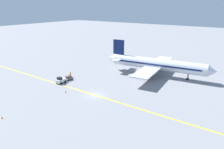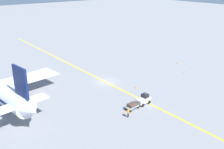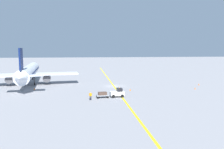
{
  "view_description": "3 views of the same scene",
  "coord_description": "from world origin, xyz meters",
  "px_view_note": "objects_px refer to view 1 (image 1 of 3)",
  "views": [
    {
      "loc": [
        39.03,
        33.47,
        22.04
      ],
      "look_at": [
        -4.89,
        1.94,
        4.61
      ],
      "focal_mm": 35.0,
      "sensor_mm": 36.0,
      "label": 1
    },
    {
      "loc": [
        -34.64,
        -46.28,
        23.38
      ],
      "look_at": [
        -1.95,
        -4.91,
        3.76
      ],
      "focal_mm": 42.0,
      "sensor_mm": 36.0,
      "label": 2
    },
    {
      "loc": [
        -8.18,
        -59.69,
        10.49
      ],
      "look_at": [
        -0.03,
        3.72,
        2.84
      ],
      "focal_mm": 35.0,
      "sensor_mm": 36.0,
      "label": 3
    }
  ],
  "objects_px": {
    "ground_crew_worker": "(70,74)",
    "traffic_cone_by_wingtip": "(66,92)",
    "airplane_at_gate": "(156,64)",
    "baggage_cart_trailing": "(68,78)",
    "traffic_cone_near_nose": "(128,72)",
    "traffic_cone_far_edge": "(2,117)",
    "baggage_tug_white": "(61,80)"
  },
  "relations": [
    {
      "from": "traffic_cone_by_wingtip",
      "to": "traffic_cone_far_edge",
      "type": "distance_m",
      "value": 17.02
    },
    {
      "from": "baggage_tug_white",
      "to": "ground_crew_worker",
      "type": "bearing_deg",
      "value": -160.2
    },
    {
      "from": "airplane_at_gate",
      "to": "traffic_cone_far_edge",
      "type": "relative_size",
      "value": 64.6
    },
    {
      "from": "airplane_at_gate",
      "to": "traffic_cone_near_nose",
      "type": "bearing_deg",
      "value": -68.92
    },
    {
      "from": "baggage_cart_trailing",
      "to": "traffic_cone_near_nose",
      "type": "height_order",
      "value": "baggage_cart_trailing"
    },
    {
      "from": "baggage_tug_white",
      "to": "traffic_cone_far_edge",
      "type": "distance_m",
      "value": 22.14
    },
    {
      "from": "traffic_cone_near_nose",
      "to": "airplane_at_gate",
      "type": "bearing_deg",
      "value": 111.08
    },
    {
      "from": "traffic_cone_by_wingtip",
      "to": "ground_crew_worker",
      "type": "bearing_deg",
      "value": -139.43
    },
    {
      "from": "ground_crew_worker",
      "to": "traffic_cone_by_wingtip",
      "type": "xyz_separation_m",
      "value": [
        10.1,
        8.64,
        -0.63
      ]
    },
    {
      "from": "baggage_cart_trailing",
      "to": "traffic_cone_by_wingtip",
      "type": "relative_size",
      "value": 4.94
    },
    {
      "from": "traffic_cone_far_edge",
      "to": "baggage_cart_trailing",
      "type": "bearing_deg",
      "value": -165.01
    },
    {
      "from": "baggage_cart_trailing",
      "to": "ground_crew_worker",
      "type": "distance_m",
      "value": 3.18
    },
    {
      "from": "airplane_at_gate",
      "to": "baggage_tug_white",
      "type": "bearing_deg",
      "value": -40.13
    },
    {
      "from": "airplane_at_gate",
      "to": "traffic_cone_near_nose",
      "type": "xyz_separation_m",
      "value": [
        3.32,
        -8.61,
        -3.43
      ]
    },
    {
      "from": "traffic_cone_far_edge",
      "to": "airplane_at_gate",
      "type": "bearing_deg",
      "value": 163.45
    },
    {
      "from": "baggage_tug_white",
      "to": "ground_crew_worker",
      "type": "xyz_separation_m",
      "value": [
        -5.89,
        -2.12,
        0.01
      ]
    },
    {
      "from": "ground_crew_worker",
      "to": "baggage_cart_trailing",
      "type": "bearing_deg",
      "value": 34.93
    },
    {
      "from": "baggage_tug_white",
      "to": "airplane_at_gate",
      "type": "bearing_deg",
      "value": 139.87
    },
    {
      "from": "ground_crew_worker",
      "to": "traffic_cone_by_wingtip",
      "type": "height_order",
      "value": "ground_crew_worker"
    },
    {
      "from": "baggage_tug_white",
      "to": "traffic_cone_far_edge",
      "type": "xyz_separation_m",
      "value": [
        21.23,
        6.26,
        -0.63
      ]
    },
    {
      "from": "baggage_cart_trailing",
      "to": "airplane_at_gate",
      "type": "bearing_deg",
      "value": 135.04
    },
    {
      "from": "traffic_cone_by_wingtip",
      "to": "baggage_cart_trailing",
      "type": "bearing_deg",
      "value": -137.67
    },
    {
      "from": "traffic_cone_far_edge",
      "to": "ground_crew_worker",
      "type": "bearing_deg",
      "value": -162.83
    },
    {
      "from": "ground_crew_worker",
      "to": "airplane_at_gate",
      "type": "bearing_deg",
      "value": 128.52
    },
    {
      "from": "traffic_cone_near_nose",
      "to": "baggage_cart_trailing",
      "type": "bearing_deg",
      "value": -34.07
    },
    {
      "from": "traffic_cone_by_wingtip",
      "to": "traffic_cone_far_edge",
      "type": "relative_size",
      "value": 1.0
    },
    {
      "from": "baggage_tug_white",
      "to": "ground_crew_worker",
      "type": "height_order",
      "value": "baggage_tug_white"
    },
    {
      "from": "baggage_tug_white",
      "to": "ground_crew_worker",
      "type": "relative_size",
      "value": 1.86
    },
    {
      "from": "traffic_cone_near_nose",
      "to": "traffic_cone_far_edge",
      "type": "bearing_deg",
      "value": -6.33
    },
    {
      "from": "airplane_at_gate",
      "to": "traffic_cone_by_wingtip",
      "type": "relative_size",
      "value": 64.6
    },
    {
      "from": "airplane_at_gate",
      "to": "ground_crew_worker",
      "type": "height_order",
      "value": "airplane_at_gate"
    },
    {
      "from": "traffic_cone_near_nose",
      "to": "baggage_tug_white",
      "type": "bearing_deg",
      "value": -28.73
    }
  ]
}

